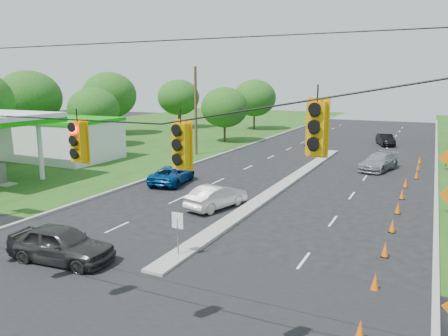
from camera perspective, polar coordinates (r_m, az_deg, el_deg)
The scene contains 32 objects.
ground at distance 15.23m, azimuth -18.55°, elevation -19.05°, with size 160.00×160.00×0.00m, color black.
cross_street at distance 15.23m, azimuth -18.55°, elevation -19.05°, with size 160.00×14.00×0.02m, color black.
curb_left at distance 44.48m, azimuth -0.94°, elevation 1.52°, with size 0.25×110.00×0.16m, color gray.
curb_right at distance 39.94m, azimuth 25.98°, elevation -0.76°, with size 0.25×110.00×0.16m, color gray.
median at distance 32.56m, azimuth 7.94°, elevation -2.22°, with size 1.00×34.00×0.18m, color gray.
median_sign at distance 18.93m, azimuth -6.07°, elevation -7.52°, with size 0.55×0.06×2.05m.
signal_span at distance 12.85m, azimuth -23.18°, elevation -1.20°, with size 25.60×0.32×9.00m.
utility_pole_far_left at distance 45.06m, azimuth -3.71°, elevation 7.39°, with size 0.28×0.28×9.00m, color #422D1C.
gas_station at distance 44.61m, azimuth -22.67°, elevation 4.02°, with size 18.40×19.70×5.20m.
cone_0 at distance 14.25m, azimuth 17.36°, elevation -19.61°, with size 0.32×0.32×0.70m, color #E65B0D.
cone_1 at distance 17.34m, azimuth 19.13°, elevation -13.89°, with size 0.32×0.32×0.70m, color #E65B0D.
cone_2 at distance 20.56m, azimuth 20.30°, elevation -9.93°, with size 0.32×0.32×0.70m, color #E65B0D.
cone_3 at distance 23.87m, azimuth 21.14°, elevation -7.05°, with size 0.32×0.32×0.70m, color #E65B0D.
cone_4 at distance 27.22m, azimuth 21.76°, elevation -4.87°, with size 0.32×0.32×0.70m, color #E65B0D.
cone_5 at distance 30.60m, azimuth 22.24°, elevation -3.17°, with size 0.32×0.32×0.70m, color #E65B0D.
cone_6 at distance 34.01m, azimuth 22.62°, elevation -1.81°, with size 0.32×0.32×0.70m, color #E65B0D.
cone_7 at distance 37.42m, azimuth 23.85°, elevation -0.77°, with size 0.32×0.32×0.70m, color #E65B0D.
cone_8 at distance 40.86m, azimuth 24.04°, elevation 0.16°, with size 0.32×0.32×0.70m, color #E65B0D.
cone_9 at distance 44.31m, azimuth 24.19°, elevation 0.94°, with size 0.32×0.32×0.70m, color #E65B0D.
work_sign_2 at distance 41.74m, azimuth 27.07°, elevation 1.15°, with size 1.27×0.58×1.37m.
tree_2 at distance 52.99m, azimuth -16.66°, elevation 7.35°, with size 5.88×5.88×6.86m.
tree_3 at distance 64.40m, azimuth -14.72°, elevation 9.17°, with size 7.56×7.56×8.82m.
tree_4 at distance 71.83m, azimuth -5.96°, elevation 9.16°, with size 6.72×6.72×7.84m.
tree_5 at distance 54.63m, azimuth 0.08°, elevation 7.92°, with size 5.88×5.88×6.86m.
tree_6 at distance 69.14m, azimuth 3.99°, elevation 9.12°, with size 6.72×6.72×7.84m.
tree_14 at distance 57.27m, azimuth -24.11°, elevation 8.35°, with size 7.56×7.56×8.82m.
black_sedan at distance 19.91m, azimuth -20.52°, elevation -9.28°, with size 1.88×4.67×1.59m, color #292929.
white_sedan at distance 26.35m, azimuth -1.00°, elevation -3.76°, with size 1.50×4.29×1.41m, color silver.
blue_pickup at distance 32.85m, azimuth -6.77°, elevation -0.87°, with size 2.22×4.81×1.34m, color navy.
silver_car_far at distance 39.73m, azimuth 19.54°, elevation 0.75°, with size 2.03×4.99×1.45m, color gray.
silver_car_oncoming at distance 53.80m, azimuth 11.32°, elevation 3.71°, with size 1.54×3.82×1.30m, color #B8B7C4.
dark_car_receding at distance 55.51m, azimuth 20.33°, elevation 3.49°, with size 1.47×4.20×1.38m, color black.
Camera 1 is at (9.49, -9.21, 7.55)m, focal length 35.00 mm.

